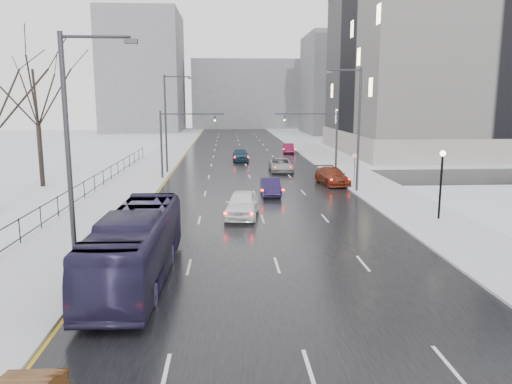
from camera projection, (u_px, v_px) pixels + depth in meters
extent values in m
cube|color=black|center=(245.00, 163.00, 60.10)|extent=(16.00, 150.00, 0.04)
cube|color=black|center=(250.00, 178.00, 48.32)|extent=(130.00, 10.00, 0.04)
cube|color=silver|center=(157.00, 163.00, 59.47)|extent=(5.00, 150.00, 0.16)
cube|color=silver|center=(331.00, 162.00, 60.70)|extent=(5.00, 150.00, 0.16)
cube|color=white|center=(76.00, 164.00, 58.92)|extent=(14.00, 150.00, 0.12)
cube|color=black|center=(46.00, 204.00, 29.63)|extent=(0.04, 70.00, 0.05)
cube|color=black|center=(47.00, 220.00, 29.81)|extent=(0.04, 70.00, 0.05)
cylinder|color=black|center=(47.00, 213.00, 29.74)|extent=(0.06, 0.06, 1.30)
cylinder|color=#2D2D33|center=(359.00, 131.00, 40.05)|extent=(0.20, 0.20, 10.00)
cylinder|color=#2D2D33|center=(345.00, 70.00, 39.11)|extent=(2.60, 0.12, 0.12)
cube|color=#2D2D33|center=(328.00, 72.00, 39.06)|extent=(0.50, 0.25, 0.18)
cylinder|color=#2D2D33|center=(69.00, 164.00, 19.43)|extent=(0.20, 0.20, 10.00)
cylinder|color=#2D2D33|center=(95.00, 37.00, 18.64)|extent=(2.60, 0.12, 0.12)
cube|color=#2D2D33|center=(131.00, 41.00, 18.75)|extent=(0.50, 0.25, 0.18)
cylinder|color=#2D2D33|center=(166.00, 125.00, 50.85)|extent=(0.20, 0.20, 10.00)
cylinder|color=#2D2D33|center=(177.00, 77.00, 50.06)|extent=(2.60, 0.12, 0.12)
cube|color=#2D2D33|center=(190.00, 78.00, 50.16)|extent=(0.50, 0.25, 0.18)
cylinder|color=black|center=(441.00, 187.00, 30.90)|extent=(0.14, 0.14, 4.00)
sphere|color=#FFE5B2|center=(443.00, 153.00, 30.52)|extent=(0.36, 0.36, 0.36)
cylinder|color=#2D2D33|center=(336.00, 145.00, 48.23)|extent=(0.20, 0.20, 6.50)
cylinder|color=#2D2D33|center=(306.00, 114.00, 47.52)|extent=(6.00, 0.12, 0.12)
imported|color=#2D2D33|center=(284.00, 120.00, 47.50)|extent=(0.15, 0.18, 0.90)
sphere|color=#19FF33|center=(284.00, 120.00, 47.35)|extent=(0.16, 0.16, 0.16)
cylinder|color=#2D2D33|center=(161.00, 145.00, 47.24)|extent=(0.20, 0.20, 6.50)
cylinder|color=#2D2D33|center=(192.00, 114.00, 46.88)|extent=(6.00, 0.12, 0.12)
imported|color=#2D2D33|center=(215.00, 120.00, 47.11)|extent=(0.15, 0.18, 0.90)
sphere|color=#19FF33|center=(215.00, 120.00, 46.97)|extent=(0.16, 0.16, 0.16)
cylinder|color=#2D2D33|center=(354.00, 169.00, 44.68)|extent=(0.06, 0.06, 2.50)
cylinder|color=white|center=(355.00, 156.00, 44.47)|extent=(0.60, 0.03, 0.60)
torus|color=#B20C0C|center=(355.00, 156.00, 44.47)|extent=(0.58, 0.06, 0.58)
cube|color=gray|center=(484.00, 68.00, 71.76)|extent=(40.00, 30.00, 24.00)
cube|color=gray|center=(478.00, 141.00, 73.66)|extent=(40.60, 30.60, 3.00)
cube|color=slate|center=(358.00, 85.00, 113.75)|extent=(24.00, 20.00, 22.00)
cube|color=slate|center=(143.00, 73.00, 120.09)|extent=(18.00, 22.00, 28.00)
cube|color=slate|center=(248.00, 95.00, 137.24)|extent=(30.00, 18.00, 18.00)
imported|color=#24203F|center=(136.00, 246.00, 20.64)|extent=(2.72, 10.70, 2.97)
imported|color=white|center=(242.00, 204.00, 32.12)|extent=(2.60, 5.15, 1.68)
imported|color=#1B133A|center=(270.00, 187.00, 39.49)|extent=(1.43, 4.08, 1.34)
imported|color=#97989C|center=(281.00, 165.00, 52.59)|extent=(2.38, 5.10, 1.41)
imported|color=maroon|center=(332.00, 176.00, 44.64)|extent=(2.73, 5.36, 1.49)
imported|color=#173245|center=(241.00, 155.00, 61.60)|extent=(1.96, 4.69, 1.59)
imported|color=maroon|center=(289.00, 148.00, 71.08)|extent=(1.71, 4.21, 1.36)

